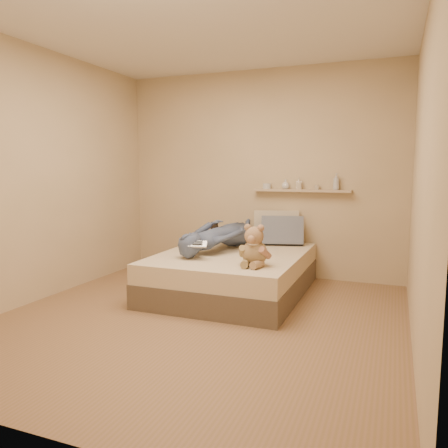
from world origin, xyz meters
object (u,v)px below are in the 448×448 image
at_px(person, 223,234).
at_px(wall_shelf, 301,191).
at_px(bed, 233,273).
at_px(dark_plush, 215,233).
at_px(game_console, 198,244).
at_px(teddy_bear, 254,249).
at_px(pillow_grey, 282,231).
at_px(pillow_cream, 276,227).

distance_m(person, wall_shelf, 1.16).
bearing_deg(wall_shelf, bed, -121.18).
height_order(dark_plush, wall_shelf, wall_shelf).
bearing_deg(game_console, dark_plush, 104.48).
xyz_separation_m(teddy_bear, pillow_grey, (-0.04, 1.24, 0.00)).
bearing_deg(dark_plush, person, -58.10).
bearing_deg(dark_plush, pillow_cream, 13.36).
bearing_deg(pillow_grey, dark_plush, -177.40).
distance_m(game_console, person, 0.65).
bearing_deg(wall_shelf, game_console, -117.61).
xyz_separation_m(teddy_bear, wall_shelf, (0.14, 1.46, 0.48)).
height_order(bed, person, person).
relative_size(game_console, teddy_bear, 0.50).
height_order(bed, pillow_cream, pillow_cream).
height_order(game_console, teddy_bear, teddy_bear).
height_order(game_console, pillow_cream, pillow_cream).
bearing_deg(pillow_cream, pillow_grey, -51.11).
xyz_separation_m(bed, wall_shelf, (0.55, 0.91, 0.88)).
distance_m(game_console, teddy_bear, 0.61).
height_order(teddy_bear, person, teddy_bear).
distance_m(dark_plush, wall_shelf, 1.20).
bearing_deg(person, pillow_grey, -120.50).
relative_size(bed, dark_plush, 7.69).
distance_m(pillow_grey, wall_shelf, 0.56).
distance_m(dark_plush, person, 0.61).
bearing_deg(pillow_grey, teddy_bear, -88.26).
bearing_deg(pillow_cream, bed, -107.54).
relative_size(teddy_bear, pillow_cream, 0.73).
bearing_deg(bed, dark_plush, 127.16).
height_order(pillow_grey, wall_shelf, wall_shelf).
bearing_deg(pillow_cream, game_console, -108.74).
distance_m(teddy_bear, wall_shelf, 1.55).
height_order(pillow_cream, wall_shelf, wall_shelf).
bearing_deg(bed, pillow_cream, 72.46).
height_order(bed, game_console, game_console).
relative_size(bed, person, 1.31).
distance_m(bed, teddy_bear, 0.79).
bearing_deg(game_console, pillow_grey, 64.70).
xyz_separation_m(dark_plush, wall_shelf, (1.04, 0.26, 0.54)).
relative_size(pillow_cream, pillow_grey, 1.10).
bearing_deg(pillow_cream, person, -121.94).
bearing_deg(person, wall_shelf, -118.94).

